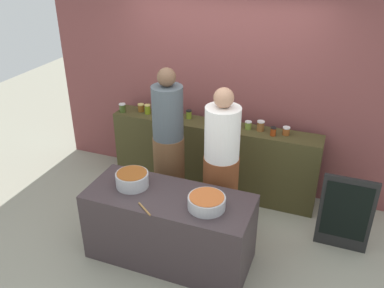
{
  "coord_description": "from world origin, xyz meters",
  "views": [
    {
      "loc": [
        1.45,
        -3.39,
        3.13
      ],
      "look_at": [
        0.0,
        0.35,
        1.05
      ],
      "focal_mm": 38.52,
      "sensor_mm": 36.0,
      "label": 1
    }
  ],
  "objects_px": {
    "preserve_jar_3": "(175,113)",
    "preserve_jar_10": "(286,131)",
    "preserve_jar_1": "(141,108)",
    "cooking_pot_left": "(132,179)",
    "chalkboard_sign": "(345,214)",
    "cook_in_cap": "(221,171)",
    "preserve_jar_7": "(248,125)",
    "wooden_spoon": "(144,209)",
    "preserve_jar_8": "(261,126)",
    "preserve_jar_6": "(236,121)",
    "preserve_jar_4": "(189,114)",
    "preserve_jar_2": "(148,109)",
    "preserve_jar_9": "(273,131)",
    "cooking_pot_center": "(207,202)",
    "cook_with_tongs": "(169,150)",
    "preserve_jar_5": "(212,120)",
    "preserve_jar_0": "(122,108)"
  },
  "relations": [
    {
      "from": "preserve_jar_9",
      "to": "preserve_jar_8",
      "type": "bearing_deg",
      "value": 155.24
    },
    {
      "from": "preserve_jar_1",
      "to": "cooking_pot_left",
      "type": "distance_m",
      "value": 1.54
    },
    {
      "from": "preserve_jar_0",
      "to": "cook_with_tongs",
      "type": "distance_m",
      "value": 1.09
    },
    {
      "from": "preserve_jar_6",
      "to": "preserve_jar_10",
      "type": "distance_m",
      "value": 0.63
    },
    {
      "from": "preserve_jar_1",
      "to": "preserve_jar_10",
      "type": "xyz_separation_m",
      "value": [
        1.94,
        -0.02,
        -0.0
      ]
    },
    {
      "from": "preserve_jar_3",
      "to": "cooking_pot_center",
      "type": "distance_m",
      "value": 1.74
    },
    {
      "from": "preserve_jar_6",
      "to": "preserve_jar_10",
      "type": "xyz_separation_m",
      "value": [
        0.63,
        -0.04,
        -0.01
      ]
    },
    {
      "from": "preserve_jar_3",
      "to": "cook_with_tongs",
      "type": "bearing_deg",
      "value": -73.28
    },
    {
      "from": "preserve_jar_8",
      "to": "preserve_jar_9",
      "type": "height_order",
      "value": "preserve_jar_8"
    },
    {
      "from": "cook_in_cap",
      "to": "preserve_jar_7",
      "type": "bearing_deg",
      "value": 83.16
    },
    {
      "from": "preserve_jar_8",
      "to": "cook_in_cap",
      "type": "xyz_separation_m",
      "value": [
        -0.25,
        -0.78,
        -0.25
      ]
    },
    {
      "from": "preserve_jar_6",
      "to": "cooking_pot_center",
      "type": "bearing_deg",
      "value": -84.37
    },
    {
      "from": "chalkboard_sign",
      "to": "preserve_jar_9",
      "type": "bearing_deg",
      "value": 150.06
    },
    {
      "from": "preserve_jar_10",
      "to": "cooking_pot_center",
      "type": "bearing_deg",
      "value": -108.15
    },
    {
      "from": "preserve_jar_2",
      "to": "preserve_jar_9",
      "type": "xyz_separation_m",
      "value": [
        1.68,
        -0.06,
        -0.01
      ]
    },
    {
      "from": "preserve_jar_9",
      "to": "cook_with_tongs",
      "type": "xyz_separation_m",
      "value": [
        -1.11,
        -0.56,
        -0.19
      ]
    },
    {
      "from": "preserve_jar_4",
      "to": "cooking_pot_center",
      "type": "xyz_separation_m",
      "value": [
        0.77,
        -1.5,
        -0.18
      ]
    },
    {
      "from": "preserve_jar_3",
      "to": "cook_with_tongs",
      "type": "xyz_separation_m",
      "value": [
        0.18,
        -0.61,
        -0.21
      ]
    },
    {
      "from": "preserve_jar_8",
      "to": "preserve_jar_0",
      "type": "bearing_deg",
      "value": -177.19
    },
    {
      "from": "preserve_jar_5",
      "to": "preserve_jar_9",
      "type": "distance_m",
      "value": 0.77
    },
    {
      "from": "preserve_jar_0",
      "to": "chalkboard_sign",
      "type": "height_order",
      "value": "preserve_jar_0"
    },
    {
      "from": "preserve_jar_2",
      "to": "preserve_jar_6",
      "type": "distance_m",
      "value": 1.19
    },
    {
      "from": "preserve_jar_1",
      "to": "chalkboard_sign",
      "type": "height_order",
      "value": "preserve_jar_1"
    },
    {
      "from": "preserve_jar_3",
      "to": "preserve_jar_6",
      "type": "distance_m",
      "value": 0.8
    },
    {
      "from": "preserve_jar_2",
      "to": "preserve_jar_10",
      "type": "distance_m",
      "value": 1.82
    },
    {
      "from": "preserve_jar_0",
      "to": "preserve_jar_2",
      "type": "relative_size",
      "value": 0.94
    },
    {
      "from": "preserve_jar_10",
      "to": "cook_with_tongs",
      "type": "distance_m",
      "value": 1.41
    },
    {
      "from": "preserve_jar_1",
      "to": "preserve_jar_5",
      "type": "xyz_separation_m",
      "value": [
        1.03,
        -0.06,
        0.02
      ]
    },
    {
      "from": "preserve_jar_8",
      "to": "cooking_pot_left",
      "type": "bearing_deg",
      "value": -126.17
    },
    {
      "from": "preserve_jar_4",
      "to": "preserve_jar_6",
      "type": "xyz_separation_m",
      "value": [
        0.62,
        0.01,
        0.0
      ]
    },
    {
      "from": "preserve_jar_3",
      "to": "preserve_jar_8",
      "type": "bearing_deg",
      "value": 1.51
    },
    {
      "from": "cooking_pot_center",
      "to": "chalkboard_sign",
      "type": "bearing_deg",
      "value": 33.96
    },
    {
      "from": "preserve_jar_7",
      "to": "preserve_jar_8",
      "type": "relative_size",
      "value": 0.78
    },
    {
      "from": "preserve_jar_1",
      "to": "preserve_jar_4",
      "type": "bearing_deg",
      "value": 1.21
    },
    {
      "from": "preserve_jar_1",
      "to": "preserve_jar_6",
      "type": "height_order",
      "value": "preserve_jar_6"
    },
    {
      "from": "preserve_jar_5",
      "to": "preserve_jar_6",
      "type": "distance_m",
      "value": 0.3
    },
    {
      "from": "preserve_jar_4",
      "to": "preserve_jar_0",
      "type": "bearing_deg",
      "value": -172.35
    },
    {
      "from": "cooking_pot_left",
      "to": "wooden_spoon",
      "type": "relative_size",
      "value": 1.47
    },
    {
      "from": "preserve_jar_6",
      "to": "preserve_jar_8",
      "type": "bearing_deg",
      "value": -7.18
    },
    {
      "from": "preserve_jar_10",
      "to": "wooden_spoon",
      "type": "height_order",
      "value": "preserve_jar_10"
    },
    {
      "from": "preserve_jar_3",
      "to": "preserve_jar_10",
      "type": "distance_m",
      "value": 1.43
    },
    {
      "from": "preserve_jar_4",
      "to": "preserve_jar_8",
      "type": "distance_m",
      "value": 0.95
    },
    {
      "from": "preserve_jar_3",
      "to": "preserve_jar_8",
      "type": "xyz_separation_m",
      "value": [
        1.12,
        0.03,
        -0.01
      ]
    },
    {
      "from": "preserve_jar_8",
      "to": "preserve_jar_10",
      "type": "height_order",
      "value": "preserve_jar_8"
    },
    {
      "from": "cooking_pot_center",
      "to": "cook_in_cap",
      "type": "distance_m",
      "value": 0.7
    },
    {
      "from": "chalkboard_sign",
      "to": "preserve_jar_3",
      "type": "bearing_deg",
      "value": 165.25
    },
    {
      "from": "preserve_jar_7",
      "to": "chalkboard_sign",
      "type": "distance_m",
      "value": 1.51
    },
    {
      "from": "wooden_spoon",
      "to": "chalkboard_sign",
      "type": "distance_m",
      "value": 2.15
    },
    {
      "from": "preserve_jar_1",
      "to": "preserve_jar_6",
      "type": "bearing_deg",
      "value": 1.06
    },
    {
      "from": "preserve_jar_8",
      "to": "preserve_jar_9",
      "type": "distance_m",
      "value": 0.19
    }
  ]
}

